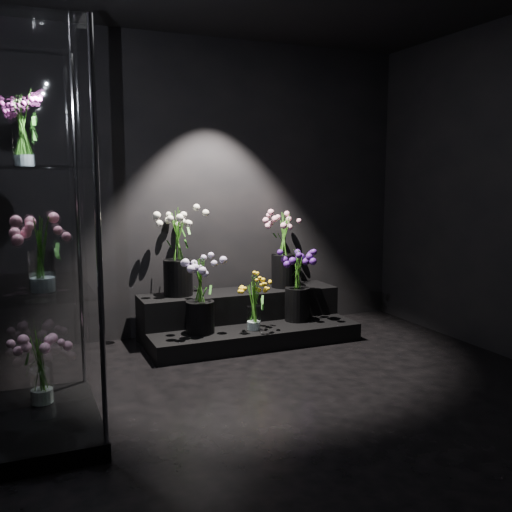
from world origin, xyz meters
TOP-DOWN VIEW (x-y plane):
  - floor at (0.00, 0.00)m, footprint 4.00×4.00m
  - wall_back at (0.00, 2.00)m, footprint 4.00×0.00m
  - display_riser at (0.18, 1.62)m, footprint 1.92×0.85m
  - display_case at (-1.67, 0.20)m, footprint 0.63×1.04m
  - bouquet_orange_bells at (0.14, 1.30)m, footprint 0.34×0.34m
  - bouquet_lilac at (-0.32, 1.38)m, footprint 0.43×0.43m
  - bouquet_purple at (0.65, 1.44)m, footprint 0.33×0.33m
  - bouquet_cream_roses at (-0.41, 1.77)m, footprint 0.46×0.46m
  - bouquet_pink_roses at (0.65, 1.75)m, footprint 0.43×0.43m
  - bouquet_case_pink at (-1.64, 0.01)m, footprint 0.36×0.36m
  - bouquet_case_magenta at (-1.69, 0.36)m, footprint 0.23×0.23m
  - bouquet_case_base_pink at (-1.66, 0.41)m, footprint 0.44×0.44m

SIDE VIEW (x-z plane):
  - floor at x=0.00m, z-range 0.00..0.00m
  - display_riser at x=0.18m, z-range -0.04..0.39m
  - bouquet_case_base_pink at x=-1.66m, z-range 0.12..0.58m
  - bouquet_orange_bells at x=0.14m, z-range 0.17..0.66m
  - bouquet_lilac at x=-0.32m, z-range 0.20..0.85m
  - bouquet_purple at x=0.65m, z-range 0.20..0.89m
  - bouquet_pink_roses at x=0.65m, z-range 0.48..1.23m
  - bouquet_cream_roses at x=-0.41m, z-range 0.48..1.27m
  - bouquet_case_pink at x=-1.64m, z-range 0.91..1.31m
  - display_case at x=-1.67m, z-range 0.00..2.29m
  - wall_back at x=0.00m, z-range -0.60..3.40m
  - bouquet_case_magenta at x=-1.69m, z-range 1.58..1.99m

